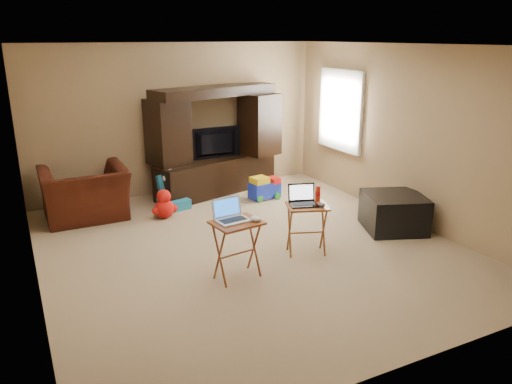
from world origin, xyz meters
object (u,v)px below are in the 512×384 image
tray_table_left (237,250)px  tray_table_right (307,229)px  television (217,144)px  ottoman (394,212)px  mouse_right (322,204)px  laptop_left (233,211)px  plush_toy (164,204)px  entertainment_center (216,141)px  push_toy (265,187)px  mouse_left (255,219)px  water_bottle (318,194)px  child_rocker (173,192)px  recliner (85,194)px  laptop_right (304,196)px

tray_table_left → tray_table_right: tray_table_left is taller
television → ottoman: television is taller
ottoman → mouse_right: 1.48m
laptop_left → ottoman: bearing=0.6°
plush_toy → ottoman: (2.73, -1.88, 0.03)m
entertainment_center → tray_table_left: 3.28m
ottoman → television: bearing=120.3°
plush_toy → laptop_left: (0.14, -2.21, 0.57)m
laptop_left → mouse_right: size_ratio=2.73×
push_toy → tray_table_left: tray_table_left is taller
mouse_left → water_bottle: water_bottle is taller
ottoman → tray_table_right: 1.53m
ottoman → entertainment_center: bearing=119.9°
child_rocker → plush_toy: size_ratio=1.21×
entertainment_center → mouse_right: entertainment_center is taller
child_rocker → laptop_left: bearing=-106.3°
entertainment_center → ottoman: bearing=-75.6°
push_toy → ottoman: bearing=-73.9°
plush_toy → tray_table_right: size_ratio=0.70×
television → laptop_left: size_ratio=2.62×
recliner → mouse_left: recliner is taller
television → mouse_right: 2.93m
push_toy → ottoman: (0.97, -2.03, 0.06)m
child_rocker → laptop_left: 2.61m
laptop_left → mouse_left: (0.22, -0.10, -0.09)m
tray_table_left → laptop_right: 1.11m
child_rocker → water_bottle: size_ratio=2.77×
laptop_left → water_bottle: 1.30m
ottoman → tray_table_left: bearing=-171.9°
tray_table_right → laptop_left: laptop_left is taller
child_rocker → laptop_left: size_ratio=1.54×
plush_toy → child_rocker: bearing=53.6°
child_rocker → laptop_right: 2.57m
mouse_right → water_bottle: 0.22m
entertainment_center → mouse_left: size_ratio=16.27×
tray_table_left → mouse_right: (1.17, 0.10, 0.32)m
water_bottle → child_rocker: bearing=116.9°
tray_table_right → mouse_left: 0.98m
entertainment_center → laptop_right: (-0.01, -2.83, -0.15)m
child_rocker → tray_table_right: size_ratio=0.85×
recliner → laptop_right: laptop_right is taller
recliner → laptop_right: 3.35m
television → plush_toy: television is taller
ottoman → laptop_right: size_ratio=2.35×
entertainment_center → laptop_left: 3.21m
laptop_right → ottoman: bearing=22.2°
entertainment_center → tray_table_right: (0.03, -2.85, -0.59)m
mouse_right → laptop_left: bearing=-176.7°
recliner → mouse_right: size_ratio=9.25×
mouse_right → push_toy: bearing=79.7°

